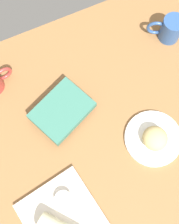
% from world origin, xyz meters
% --- Properties ---
extents(dining_table, '(1.10, 0.90, 0.04)m').
position_xyz_m(dining_table, '(0.00, 0.00, 0.02)').
color(dining_table, olive).
rests_on(dining_table, ground).
extents(round_plate, '(0.20, 0.20, 0.01)m').
position_xyz_m(round_plate, '(0.16, -0.13, 0.05)').
color(round_plate, white).
rests_on(round_plate, dining_table).
extents(scone_pastry, '(0.09, 0.09, 0.06)m').
position_xyz_m(scone_pastry, '(0.16, -0.13, 0.08)').
color(scone_pastry, tan).
rests_on(scone_pastry, round_plate).
extents(square_plate, '(0.26, 0.26, 0.02)m').
position_xyz_m(square_plate, '(-0.22, -0.23, 0.05)').
color(square_plate, silver).
rests_on(square_plate, dining_table).
extents(sauce_cup, '(0.06, 0.06, 0.02)m').
position_xyz_m(sauce_cup, '(-0.20, -0.18, 0.07)').
color(sauce_cup, silver).
rests_on(sauce_cup, square_plate).
extents(book_stack, '(0.23, 0.21, 0.06)m').
position_xyz_m(book_stack, '(-0.08, 0.09, 0.07)').
color(book_stack, '#6B4C7A').
rests_on(book_stack, dining_table).
extents(coffee_mug, '(0.12, 0.09, 0.10)m').
position_xyz_m(coffee_mug, '(0.40, 0.21, 0.09)').
color(coffee_mug, '#2D518C').
rests_on(coffee_mug, dining_table).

